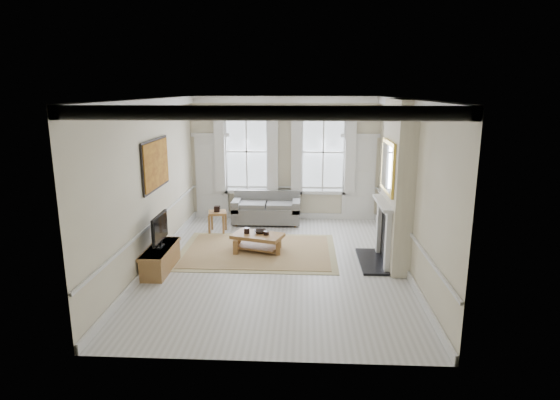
# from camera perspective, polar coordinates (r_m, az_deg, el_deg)

# --- Properties ---
(floor) EXTENTS (7.20, 7.20, 0.00)m
(floor) POSITION_cam_1_polar(r_m,az_deg,el_deg) (9.90, -0.30, -7.81)
(floor) COLOR #B7B5AD
(floor) RESTS_ON ground
(ceiling) EXTENTS (7.20, 7.20, 0.00)m
(ceiling) POSITION_cam_1_polar(r_m,az_deg,el_deg) (9.23, -0.33, 12.27)
(ceiling) COLOR white
(ceiling) RESTS_ON back_wall
(back_wall) EXTENTS (5.20, 0.00, 5.20)m
(back_wall) POSITION_cam_1_polar(r_m,az_deg,el_deg) (12.96, 0.59, 5.06)
(back_wall) COLOR beige
(back_wall) RESTS_ON floor
(left_wall) EXTENTS (0.00, 7.20, 7.20)m
(left_wall) POSITION_cam_1_polar(r_m,az_deg,el_deg) (9.91, -15.51, 1.96)
(left_wall) COLOR beige
(left_wall) RESTS_ON floor
(right_wall) EXTENTS (0.00, 7.20, 7.20)m
(right_wall) POSITION_cam_1_polar(r_m,az_deg,el_deg) (9.63, 15.33, 1.65)
(right_wall) COLOR beige
(right_wall) RESTS_ON floor
(window_left) EXTENTS (1.26, 0.20, 2.20)m
(window_left) POSITION_cam_1_polar(r_m,az_deg,el_deg) (12.97, -4.08, 5.92)
(window_left) COLOR #B2BCC6
(window_left) RESTS_ON back_wall
(window_right) EXTENTS (1.26, 0.20, 2.20)m
(window_right) POSITION_cam_1_polar(r_m,az_deg,el_deg) (12.89, 5.28, 5.85)
(window_right) COLOR #B2BCC6
(window_right) RESTS_ON back_wall
(door_left) EXTENTS (0.90, 0.08, 2.30)m
(door_left) POSITION_cam_1_polar(r_m,az_deg,el_deg) (13.26, -8.32, 2.69)
(door_left) COLOR silver
(door_left) RESTS_ON floor
(door_right) EXTENTS (0.90, 0.08, 2.30)m
(door_right) POSITION_cam_1_polar(r_m,az_deg,el_deg) (13.09, 9.59, 2.51)
(door_right) COLOR silver
(door_right) RESTS_ON floor
(painting) EXTENTS (0.05, 1.66, 1.06)m
(painting) POSITION_cam_1_polar(r_m,az_deg,el_deg) (10.12, -14.89, 4.24)
(painting) COLOR #C78A22
(painting) RESTS_ON left_wall
(chimney_breast) EXTENTS (0.35, 1.70, 3.38)m
(chimney_breast) POSITION_cam_1_polar(r_m,az_deg,el_deg) (9.79, 14.09, 1.91)
(chimney_breast) COLOR beige
(chimney_breast) RESTS_ON floor
(hearth) EXTENTS (0.55, 1.50, 0.05)m
(hearth) POSITION_cam_1_polar(r_m,az_deg,el_deg) (10.17, 11.18, -7.34)
(hearth) COLOR black
(hearth) RESTS_ON floor
(fireplace) EXTENTS (0.21, 1.45, 1.33)m
(fireplace) POSITION_cam_1_polar(r_m,az_deg,el_deg) (9.98, 12.50, -3.52)
(fireplace) COLOR silver
(fireplace) RESTS_ON floor
(mirror) EXTENTS (0.06, 1.26, 1.06)m
(mirror) POSITION_cam_1_polar(r_m,az_deg,el_deg) (9.69, 12.95, 3.96)
(mirror) COLOR gold
(mirror) RESTS_ON chimney_breast
(sofa) EXTENTS (1.82, 0.88, 0.85)m
(sofa) POSITION_cam_1_polar(r_m,az_deg,el_deg) (12.78, -1.64, -1.22)
(sofa) COLOR slate
(sofa) RESTS_ON floor
(side_table) EXTENTS (0.52, 0.52, 0.54)m
(side_table) POSITION_cam_1_polar(r_m,az_deg,el_deg) (12.03, -7.64, -1.91)
(side_table) COLOR brown
(side_table) RESTS_ON floor
(rug) EXTENTS (3.50, 2.60, 0.02)m
(rug) POSITION_cam_1_polar(r_m,az_deg,el_deg) (10.63, -2.72, -6.24)
(rug) COLOR #A48754
(rug) RESTS_ON floor
(coffee_table) EXTENTS (1.24, 0.95, 0.41)m
(coffee_table) POSITION_cam_1_polar(r_m,az_deg,el_deg) (10.52, -2.74, -4.59)
(coffee_table) COLOR brown
(coffee_table) RESTS_ON rug
(ceramic_pot_a) EXTENTS (0.13, 0.13, 0.13)m
(ceramic_pot_a) POSITION_cam_1_polar(r_m,az_deg,el_deg) (10.56, -4.07, -3.74)
(ceramic_pot_a) COLOR black
(ceramic_pot_a) RESTS_ON coffee_table
(ceramic_pot_b) EXTENTS (0.12, 0.12, 0.09)m
(ceramic_pot_b) POSITION_cam_1_polar(r_m,az_deg,el_deg) (10.42, -1.68, -4.06)
(ceramic_pot_b) COLOR black
(ceramic_pot_b) RESTS_ON coffee_table
(bowl) EXTENTS (0.30, 0.30, 0.07)m
(bowl) POSITION_cam_1_polar(r_m,az_deg,el_deg) (10.58, -2.42, -3.85)
(bowl) COLOR black
(bowl) RESTS_ON coffee_table
(tv_stand) EXTENTS (0.44, 1.36, 0.49)m
(tv_stand) POSITION_cam_1_polar(r_m,az_deg,el_deg) (9.80, -14.35, -6.95)
(tv_stand) COLOR brown
(tv_stand) RESTS_ON floor
(tv) EXTENTS (0.08, 0.90, 0.68)m
(tv) POSITION_cam_1_polar(r_m,az_deg,el_deg) (9.60, -14.44, -3.38)
(tv) COLOR black
(tv) RESTS_ON tv_stand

